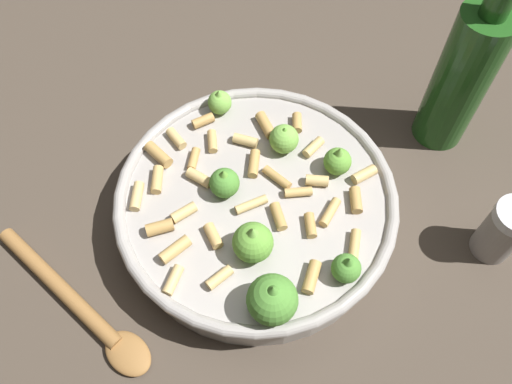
{
  "coord_description": "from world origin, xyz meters",
  "views": [
    {
      "loc": [
        0.25,
        -0.1,
        0.51
      ],
      "look_at": [
        0.0,
        0.0,
        0.06
      ],
      "focal_mm": 36.7,
      "sensor_mm": 36.0,
      "label": 1
    }
  ],
  "objects": [
    {
      "name": "ground_plane",
      "position": [
        0.0,
        0.0,
        0.0
      ],
      "size": [
        2.4,
        2.4,
        0.0
      ],
      "primitive_type": "plane",
      "color": "#42382D"
    },
    {
      "name": "cooking_pan",
      "position": [
        0.0,
        -0.0,
        0.03
      ],
      "size": [
        0.29,
        0.29,
        0.1
      ],
      "color": "#9E9993",
      "rests_on": "ground"
    },
    {
      "name": "pepper_shaker",
      "position": [
        0.13,
        0.22,
        0.04
      ],
      "size": [
        0.04,
        0.04,
        0.08
      ],
      "color": "gray",
      "rests_on": "ground"
    },
    {
      "name": "olive_oil_bottle",
      "position": [
        -0.03,
        0.25,
        0.1
      ],
      "size": [
        0.06,
        0.06,
        0.23
      ],
      "color": "#1E4C19",
      "rests_on": "ground"
    },
    {
      "name": "wooden_spoon",
      "position": [
        0.03,
        -0.2,
        0.01
      ],
      "size": [
        0.21,
        0.12,
        0.02
      ],
      "color": "olive",
      "rests_on": "ground"
    }
  ]
}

